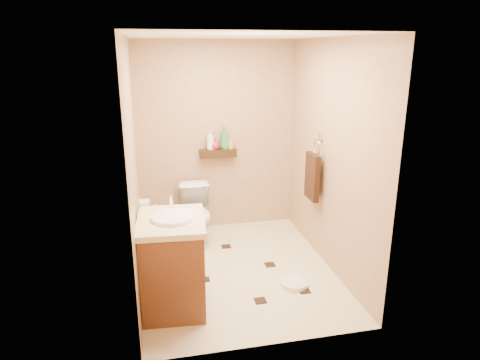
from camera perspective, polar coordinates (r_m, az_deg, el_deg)
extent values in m
plane|color=beige|center=(4.72, -0.40, -11.87)|extent=(2.50, 2.50, 0.00)
cube|color=tan|center=(5.46, -3.11, 5.63)|extent=(2.00, 0.04, 2.40)
cube|color=tan|center=(3.11, 4.26, -3.41)|extent=(2.00, 0.04, 2.40)
cube|color=tan|center=(4.19, -13.96, 1.56)|extent=(0.04, 2.50, 2.40)
cube|color=tan|center=(4.57, 11.96, 2.98)|extent=(0.04, 2.50, 2.40)
cube|color=white|center=(4.13, -0.47, 18.69)|extent=(2.00, 2.50, 0.02)
cube|color=#33210D|center=(5.43, -2.94, 3.61)|extent=(0.46, 0.14, 0.10)
cube|color=black|center=(4.55, -4.77, -13.08)|extent=(0.11, 0.11, 0.01)
cube|color=black|center=(4.82, 4.01, -11.19)|extent=(0.11, 0.11, 0.01)
cube|color=black|center=(4.21, 2.71, -15.77)|extent=(0.11, 0.11, 0.01)
cube|color=black|center=(5.16, -7.63, -9.33)|extent=(0.11, 0.11, 0.01)
cube|color=black|center=(4.40, 8.57, -14.40)|extent=(0.11, 0.11, 0.01)
cube|color=black|center=(5.22, -1.87, -8.84)|extent=(0.11, 0.11, 0.01)
imported|color=white|center=(5.27, -5.73, -4.64)|extent=(0.39, 0.67, 0.68)
cube|color=brown|center=(3.98, -8.91, -11.27)|extent=(0.59, 0.70, 0.81)
cube|color=beige|center=(3.80, -9.21, -5.51)|extent=(0.63, 0.75, 0.05)
cylinder|color=white|center=(3.79, -8.91, -5.06)|extent=(0.38, 0.38, 0.05)
cylinder|color=silver|center=(3.98, -9.17, -2.92)|extent=(0.03, 0.03, 0.13)
cylinder|color=silver|center=(4.45, 7.25, -13.54)|extent=(0.30, 0.30, 0.05)
cylinder|color=white|center=(4.44, 7.26, -13.24)|extent=(0.16, 0.16, 0.01)
cylinder|color=#196466|center=(5.46, -10.99, -7.30)|extent=(0.11, 0.11, 0.12)
cylinder|color=silver|center=(5.38, -11.12, -5.21)|extent=(0.02, 0.02, 0.33)
sphere|color=silver|center=(5.32, -11.21, -3.65)|extent=(0.08, 0.08, 0.08)
cube|color=silver|center=(4.75, 10.72, 5.81)|extent=(0.03, 0.06, 0.08)
torus|color=silver|center=(4.76, 10.25, 4.39)|extent=(0.02, 0.19, 0.19)
cube|color=#371B10|center=(4.83, 9.60, 0.44)|extent=(0.06, 0.30, 0.52)
cylinder|color=silver|center=(4.99, -12.62, -3.08)|extent=(0.11, 0.11, 0.11)
cylinder|color=silver|center=(4.97, -13.13, -2.46)|extent=(0.04, 0.02, 0.02)
imported|color=white|center=(5.37, -3.98, 5.34)|extent=(0.13, 0.13, 0.25)
imported|color=#FEFF35|center=(5.39, -3.60, 4.84)|extent=(0.07, 0.07, 0.14)
imported|color=red|center=(5.39, -3.43, 4.88)|extent=(0.15, 0.15, 0.15)
imported|color=#2C8441|center=(5.40, -2.07, 5.65)|extent=(0.13, 0.13, 0.29)
imported|color=gold|center=(5.43, -1.25, 5.05)|extent=(0.10, 0.10, 0.16)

